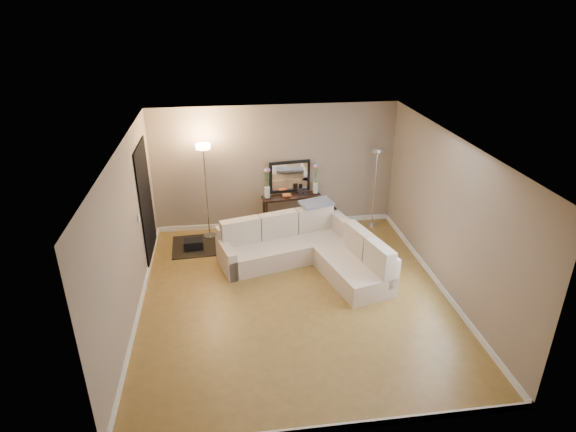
{
  "coord_description": "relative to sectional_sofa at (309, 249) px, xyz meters",
  "views": [
    {
      "loc": [
        -1.01,
        -6.6,
        4.56
      ],
      "look_at": [
        0.0,
        0.8,
        1.1
      ],
      "focal_mm": 30.0,
      "sensor_mm": 36.0,
      "label": 1
    }
  ],
  "objects": [
    {
      "name": "table_decor",
      "position": [
        -0.1,
        1.48,
        0.48
      ],
      "size": [
        0.52,
        0.13,
        0.12
      ],
      "color": "orange",
      "rests_on": "console_table"
    },
    {
      "name": "flower_vase_left",
      "position": [
        -0.61,
        1.45,
        0.73
      ],
      "size": [
        0.15,
        0.13,
        0.64
      ],
      "color": "silver",
      "rests_on": "console_table"
    },
    {
      "name": "wall_left",
      "position": [
        -2.92,
        -1.01,
        0.98
      ],
      "size": [
        0.02,
        5.5,
        2.6
      ],
      "primitive_type": "cube",
      "color": "gray",
      "rests_on": "ground"
    },
    {
      "name": "baseboard_right",
      "position": [
        2.07,
        -1.01,
        -0.27
      ],
      "size": [
        0.03,
        5.5,
        0.1
      ],
      "primitive_type": "cube",
      "color": "white",
      "rests_on": "ground"
    },
    {
      "name": "doorway",
      "position": [
        -2.89,
        0.69,
        0.78
      ],
      "size": [
        0.02,
        1.2,
        2.2
      ],
      "primitive_type": "cube",
      "color": "black",
      "rests_on": "ground"
    },
    {
      "name": "wall_front",
      "position": [
        -0.41,
        -3.77,
        0.98
      ],
      "size": [
        5.0,
        0.02,
        2.6
      ],
      "primitive_type": "cube",
      "color": "gray",
      "rests_on": "ground"
    },
    {
      "name": "floor",
      "position": [
        -0.41,
        -1.01,
        -0.32
      ],
      "size": [
        5.0,
        5.5,
        0.01
      ],
      "primitive_type": "cube",
      "color": "olive",
      "rests_on": "ground"
    },
    {
      "name": "floor_lamp_lit",
      "position": [
        -1.83,
        1.37,
        1.07
      ],
      "size": [
        0.29,
        0.29,
        1.96
      ],
      "color": "silver",
      "rests_on": "floor"
    },
    {
      "name": "charcoal_rug",
      "position": [
        -1.91,
        0.99,
        -0.31
      ],
      "size": [
        1.33,
        1.03,
        0.02
      ],
      "primitive_type": "cube",
      "rotation": [
        0.0,
        0.0,
        0.06
      ],
      "color": "black",
      "rests_on": "floor"
    },
    {
      "name": "floor_lamp_unlit",
      "position": [
        1.64,
        1.42,
        0.91
      ],
      "size": [
        0.25,
        0.25,
        1.74
      ],
      "color": "silver",
      "rests_on": "floor"
    },
    {
      "name": "throw_blanket",
      "position": [
        0.27,
        0.7,
        0.6
      ],
      "size": [
        0.7,
        0.53,
        0.08
      ],
      "primitive_type": "cube",
      "rotation": [
        0.1,
        0.0,
        0.31
      ],
      "color": "slate",
      "rests_on": "sectional_sofa"
    },
    {
      "name": "console_table",
      "position": [
        -0.18,
        1.51,
        0.11
      ],
      "size": [
        1.25,
        0.47,
        0.75
      ],
      "color": "black",
      "rests_on": "floor"
    },
    {
      "name": "black_bag",
      "position": [
        -2.13,
        0.87,
        -0.24
      ],
      "size": [
        0.38,
        0.28,
        0.23
      ],
      "primitive_type": "cube",
      "rotation": [
        0.0,
        0.0,
        0.06
      ],
      "color": "black",
      "rests_on": "charcoal_rug"
    },
    {
      "name": "baseboard_left",
      "position": [
        -2.9,
        -1.01,
        -0.27
      ],
      "size": [
        0.03,
        5.5,
        0.1
      ],
      "primitive_type": "cube",
      "color": "white",
      "rests_on": "ground"
    },
    {
      "name": "baseboard_back",
      "position": [
        -0.41,
        1.73,
        -0.27
      ],
      "size": [
        5.0,
        0.03,
        0.1
      ],
      "primitive_type": "cube",
      "color": "white",
      "rests_on": "ground"
    },
    {
      "name": "wall_right",
      "position": [
        2.1,
        -1.01,
        0.98
      ],
      "size": [
        0.02,
        5.5,
        2.6
      ],
      "primitive_type": "cube",
      "color": "gray",
      "rests_on": "ground"
    },
    {
      "name": "sectional_sofa",
      "position": [
        0.0,
        0.0,
        0.0
      ],
      "size": [
        2.96,
        2.47,
        0.86
      ],
      "color": "beige",
      "rests_on": "floor"
    },
    {
      "name": "flower_vase_right",
      "position": [
        0.41,
        1.58,
        0.73
      ],
      "size": [
        0.15,
        0.13,
        0.64
      ],
      "color": "silver",
      "rests_on": "console_table"
    },
    {
      "name": "ceiling",
      "position": [
        -0.41,
        -1.01,
        2.29
      ],
      "size": [
        5.0,
        5.5,
        0.01
      ],
      "primitive_type": "cube",
      "color": "white",
      "rests_on": "ground"
    },
    {
      "name": "leaning_mirror",
      "position": [
        -0.12,
        1.67,
        0.8
      ],
      "size": [
        0.86,
        0.14,
        0.67
      ],
      "color": "black",
      "rests_on": "console_table"
    },
    {
      "name": "switch_plate",
      "position": [
        -2.89,
        -0.16,
        0.88
      ],
      "size": [
        0.02,
        0.08,
        0.12
      ],
      "primitive_type": "cube",
      "color": "white",
      "rests_on": "ground"
    },
    {
      "name": "wall_back",
      "position": [
        -0.41,
        1.75,
        0.98
      ],
      "size": [
        5.0,
        0.02,
        2.6
      ],
      "primitive_type": "cube",
      "color": "gray",
      "rests_on": "ground"
    },
    {
      "name": "baseboard_front",
      "position": [
        -0.41,
        -3.74,
        -0.27
      ],
      "size": [
        5.0,
        0.03,
        0.1
      ],
      "primitive_type": "cube",
      "color": "white",
      "rests_on": "ground"
    }
  ]
}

